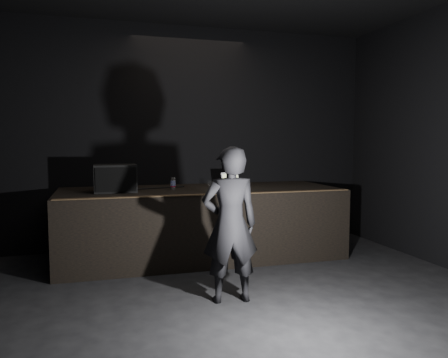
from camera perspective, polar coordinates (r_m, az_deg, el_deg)
name	(u,v)px	position (r m, az deg, el deg)	size (l,w,h in m)	color
ground	(271,335)	(4.07, 6.20, -19.64)	(7.00, 7.00, 0.00)	black
room_walls	(274,101)	(3.71, 6.50, 10.06)	(6.10, 7.10, 3.52)	black
stage_riser	(201,223)	(6.42, -3.05, -5.72)	(4.00, 1.50, 1.00)	black
riser_lip	(213,194)	(5.66, -1.46, -1.98)	(3.92, 0.10, 0.01)	brown
stage_monitor	(115,178)	(6.09, -14.01, 0.08)	(0.56, 0.42, 0.37)	black
cable	(154,188)	(6.42, -9.15, -1.18)	(0.02, 0.02, 0.96)	black
laptop	(234,184)	(6.48, 1.32, -0.63)	(0.41, 0.40, 0.22)	white
beer_can	(173,184)	(6.24, -6.68, -0.59)	(0.07, 0.07, 0.18)	silver
plastic_cup	(210,184)	(6.63, -1.88, -0.61)	(0.07, 0.07, 0.09)	white
wii_remote	(224,190)	(6.01, -0.04, -1.50)	(0.03, 0.13, 0.03)	white
person	(230,225)	(4.59, 0.79, -5.98)	(0.60, 0.39, 1.64)	black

